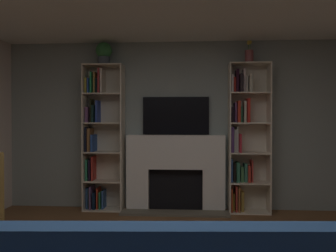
{
  "coord_description": "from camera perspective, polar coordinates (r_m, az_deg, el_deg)",
  "views": [
    {
      "loc": [
        0.26,
        -2.58,
        1.33
      ],
      "look_at": [
        0.0,
        1.18,
        1.28
      ],
      "focal_mm": 39.05,
      "sensor_mm": 36.0,
      "label": 1
    }
  ],
  "objects": [
    {
      "name": "wall_back_accent",
      "position": [
        5.56,
        1.27,
        0.12
      ],
      "size": [
        5.27,
        0.06,
        2.53
      ],
      "primitive_type": "cube",
      "color": "gray",
      "rests_on": "ground_plane"
    },
    {
      "name": "fireplace",
      "position": [
        5.48,
        1.2,
        -6.99
      ],
      "size": [
        1.55,
        0.51,
        1.12
      ],
      "color": "white",
      "rests_on": "ground_plane"
    },
    {
      "name": "tv",
      "position": [
        5.5,
        1.24,
        1.61
      ],
      "size": [
        0.99,
        0.06,
        0.56
      ],
      "primitive_type": "cube",
      "color": "black",
      "rests_on": "fireplace"
    },
    {
      "name": "bookshelf_left",
      "position": [
        5.59,
        -10.53,
        -1.86
      ],
      "size": [
        0.59,
        0.33,
        2.16
      ],
      "color": "beige",
      "rests_on": "ground_plane"
    },
    {
      "name": "bookshelf_right",
      "position": [
        5.46,
        11.78,
        -1.81
      ],
      "size": [
        0.59,
        0.33,
        2.16
      ],
      "color": "beige",
      "rests_on": "ground_plane"
    },
    {
      "name": "potted_plant",
      "position": [
        5.63,
        -9.97,
        11.19
      ],
      "size": [
        0.24,
        0.24,
        0.34
      ],
      "color": "#49525E",
      "rests_on": "bookshelf_left"
    },
    {
      "name": "vase_with_flowers",
      "position": [
        5.52,
        12.55,
        10.7
      ],
      "size": [
        0.12,
        0.12,
        0.34
      ],
      "color": "#96484C",
      "rests_on": "bookshelf_right"
    }
  ]
}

